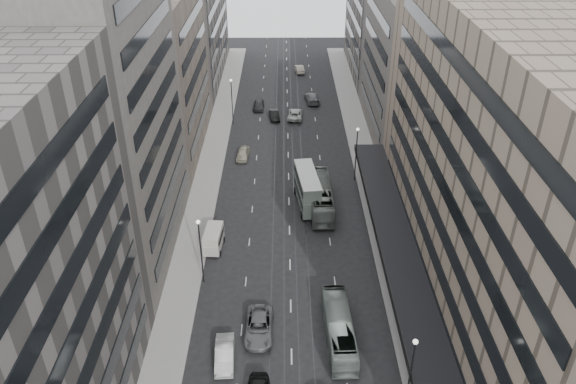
{
  "coord_description": "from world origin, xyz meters",
  "views": [
    {
      "loc": [
        -0.61,
        -36.74,
        41.09
      ],
      "look_at": [
        -0.2,
        19.95,
        6.94
      ],
      "focal_mm": 35.0,
      "sensor_mm": 36.0,
      "label": 1
    }
  ],
  "objects_px": {
    "sedan_1": "(225,354)",
    "double_decker": "(307,188)",
    "bus_far": "(321,196)",
    "bus_near": "(339,329)",
    "sedan_2": "(259,327)",
    "panel_van": "(213,238)"
  },
  "relations": [
    {
      "from": "sedan_1",
      "to": "double_decker",
      "type": "bearing_deg",
      "value": 69.02
    },
    {
      "from": "bus_far",
      "to": "double_decker",
      "type": "xyz_separation_m",
      "value": [
        -1.77,
        0.6,
        0.9
      ]
    },
    {
      "from": "bus_near",
      "to": "sedan_2",
      "type": "xyz_separation_m",
      "value": [
        -7.86,
        0.98,
        -0.64
      ]
    },
    {
      "from": "bus_far",
      "to": "panel_van",
      "type": "xyz_separation_m",
      "value": [
        -13.44,
        -9.27,
        -0.21
      ]
    },
    {
      "from": "bus_near",
      "to": "double_decker",
      "type": "height_order",
      "value": "double_decker"
    },
    {
      "from": "bus_far",
      "to": "sedan_1",
      "type": "xyz_separation_m",
      "value": [
        -10.55,
        -26.92,
        -0.88
      ]
    },
    {
      "from": "bus_near",
      "to": "double_decker",
      "type": "distance_m",
      "value": 25.06
    },
    {
      "from": "bus_far",
      "to": "sedan_2",
      "type": "xyz_separation_m",
      "value": [
        -7.45,
        -23.36,
        -0.86
      ]
    },
    {
      "from": "bus_near",
      "to": "sedan_1",
      "type": "height_order",
      "value": "bus_near"
    },
    {
      "from": "bus_near",
      "to": "double_decker",
      "type": "xyz_separation_m",
      "value": [
        -2.18,
        24.94,
        1.12
      ]
    },
    {
      "from": "panel_van",
      "to": "sedan_2",
      "type": "height_order",
      "value": "panel_van"
    },
    {
      "from": "bus_far",
      "to": "sedan_1",
      "type": "bearing_deg",
      "value": 67.76
    },
    {
      "from": "sedan_1",
      "to": "sedan_2",
      "type": "bearing_deg",
      "value": 45.68
    },
    {
      "from": "double_decker",
      "to": "panel_van",
      "type": "relative_size",
      "value": 2.05
    },
    {
      "from": "bus_far",
      "to": "panel_van",
      "type": "bearing_deg",
      "value": 33.76
    },
    {
      "from": "bus_near",
      "to": "panel_van",
      "type": "relative_size",
      "value": 2.4
    },
    {
      "from": "sedan_1",
      "to": "sedan_2",
      "type": "distance_m",
      "value": 4.72
    },
    {
      "from": "double_decker",
      "to": "bus_far",
      "type": "bearing_deg",
      "value": -25.58
    },
    {
      "from": "bus_far",
      "to": "double_decker",
      "type": "height_order",
      "value": "double_decker"
    },
    {
      "from": "bus_far",
      "to": "bus_near",
      "type": "bearing_deg",
      "value": 90.11
    },
    {
      "from": "bus_far",
      "to": "panel_van",
      "type": "relative_size",
      "value": 2.77
    },
    {
      "from": "sedan_2",
      "to": "bus_far",
      "type": "bearing_deg",
      "value": 72.94
    }
  ]
}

